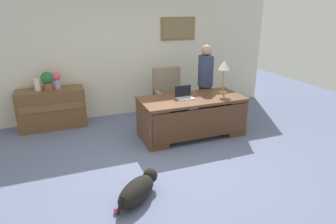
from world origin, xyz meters
name	(u,v)px	position (x,y,z in m)	size (l,w,h in m)	color
ground_plane	(171,162)	(0.00, 0.00, 0.00)	(12.00, 12.00, 0.00)	slate
back_wall	(128,54)	(0.01, 2.60, 1.35)	(7.00, 0.16, 2.70)	beige
desk	(192,115)	(0.76, 0.82, 0.42)	(1.96, 0.90, 0.76)	brown
credenza	(52,109)	(-1.72, 2.25, 0.40)	(1.30, 0.50, 0.81)	brown
armchair	(169,98)	(0.65, 1.74, 0.51)	(0.60, 0.59, 1.15)	gray
person_standing	(205,83)	(1.36, 1.45, 0.85)	(0.32, 0.32, 1.64)	#262323
dog_lying	(138,190)	(-0.77, -0.78, 0.15)	(0.72, 0.69, 0.30)	black
laptop	(184,95)	(0.62, 0.89, 0.82)	(0.32, 0.22, 0.22)	#B2B5BA
desk_lamp	(224,67)	(1.46, 0.93, 1.27)	(0.22, 0.22, 0.64)	#9E8447
vase_with_flowers	(56,79)	(-1.55, 2.25, 1.01)	(0.17, 0.17, 0.34)	#A898C0
vase_empty	(37,85)	(-1.92, 2.25, 0.93)	(0.12, 0.12, 0.24)	silver
potted_plant	(47,80)	(-1.72, 2.25, 1.01)	(0.24, 0.24, 0.36)	brown
dog_toy_ball	(117,210)	(-1.09, -0.94, 0.04)	(0.08, 0.08, 0.08)	#D8338C
dog_toy_bone	(136,186)	(-0.73, -0.51, 0.03)	(0.16, 0.05, 0.05)	beige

